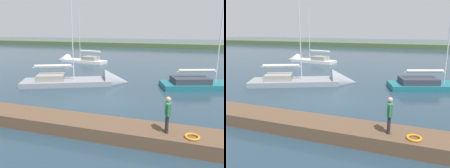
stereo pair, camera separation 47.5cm
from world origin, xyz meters
TOP-DOWN VIEW (x-y plane):
  - ground_plane at (0.00, 0.00)m, footprint 200.00×200.00m
  - far_shoreline at (0.00, -51.17)m, footprint 180.00×8.00m
  - dock_pier at (0.00, 4.84)m, footprint 25.49×1.90m
  - life_ring_buoy at (-5.83, 5.22)m, footprint 0.66×0.66m
  - sailboat_far_right at (3.55, -4.90)m, footprint 10.43×6.72m
  - sailboat_outer_mooring at (11.60, -17.93)m, footprint 9.16×3.65m
  - sailboat_mid_channel at (-8.74, -7.37)m, footprint 9.79×5.60m
  - person_on_dock at (-4.71, 5.00)m, footprint 0.29×0.64m

SIDE VIEW (x-z plane):
  - ground_plane at x=0.00m, z-range 0.00..0.00m
  - far_shoreline at x=0.00m, z-range -1.20..1.20m
  - sailboat_far_right at x=3.55m, z-range -5.71..5.97m
  - sailboat_outer_mooring at x=11.60m, z-range -4.53..4.87m
  - sailboat_mid_channel at x=-8.74m, z-range -4.76..5.11m
  - dock_pier at x=0.00m, z-range 0.00..0.68m
  - life_ring_buoy at x=-5.83m, z-range 0.68..0.78m
  - person_on_dock at x=-4.71m, z-range 0.81..2.51m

